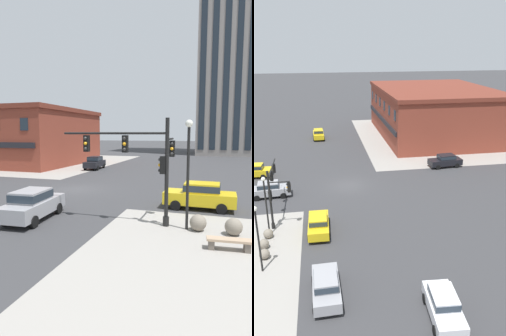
% 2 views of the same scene
% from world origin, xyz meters
% --- Properties ---
extents(ground_plane, '(320.00, 320.00, 0.00)m').
position_xyz_m(ground_plane, '(0.00, 0.00, 0.00)').
color(ground_plane, '#38383A').
extents(sidewalk_far_corner, '(32.00, 32.00, 0.02)m').
position_xyz_m(sidewalk_far_corner, '(-20.00, 20.00, 0.00)').
color(sidewalk_far_corner, gray).
rests_on(sidewalk_far_corner, ground).
extents(traffic_signal_main, '(5.90, 2.09, 5.54)m').
position_xyz_m(traffic_signal_main, '(7.77, -7.39, 3.40)').
color(traffic_signal_main, black).
rests_on(traffic_signal_main, ground).
extents(bollard_sphere_curb_a, '(0.81, 0.81, 0.81)m').
position_xyz_m(bollard_sphere_curb_a, '(10.55, -7.85, 0.41)').
color(bollard_sphere_curb_a, gray).
rests_on(bollard_sphere_curb_a, ground).
extents(bollard_sphere_curb_b, '(0.81, 0.81, 0.81)m').
position_xyz_m(bollard_sphere_curb_b, '(12.19, -8.00, 0.41)').
color(bollard_sphere_curb_b, gray).
rests_on(bollard_sphere_curb_b, ground).
extents(bollard_sphere_curb_c, '(0.81, 0.81, 0.81)m').
position_xyz_m(bollard_sphere_curb_c, '(13.71, -7.77, 0.41)').
color(bollard_sphere_curb_c, gray).
rests_on(bollard_sphere_curb_c, ground).
extents(street_lamp_corner_near, '(0.36, 0.36, 5.41)m').
position_xyz_m(street_lamp_corner_near, '(10.00, -7.82, 3.39)').
color(street_lamp_corner_near, black).
rests_on(street_lamp_corner_near, ground).
extents(street_lamp_mid_sidewalk, '(0.36, 0.36, 5.28)m').
position_xyz_m(street_lamp_mid_sidewalk, '(15.32, -7.74, 3.32)').
color(street_lamp_mid_sidewalk, black).
rests_on(street_lamp_mid_sidewalk, ground).
extents(car_main_northbound_near, '(4.52, 2.14, 1.68)m').
position_xyz_m(car_main_northbound_near, '(22.03, 3.82, 0.92)').
color(car_main_northbound_near, silver).
rests_on(car_main_northbound_near, ground).
extents(car_main_northbound_far, '(4.43, 1.96, 1.68)m').
position_xyz_m(car_main_northbound_far, '(18.97, -3.16, 0.92)').
color(car_main_northbound_far, '#99999E').
rests_on(car_main_northbound_far, ground).
extents(car_cross_eastbound, '(2.13, 4.52, 1.68)m').
position_xyz_m(car_cross_eastbound, '(1.68, -8.69, 0.92)').
color(car_cross_eastbound, '#99999E').
rests_on(car_cross_eastbound, ground).
extents(car_parked_curb, '(4.44, 1.97, 1.68)m').
position_xyz_m(car_parked_curb, '(-21.99, -3.13, 0.92)').
color(car_parked_curb, gold).
rests_on(car_parked_curb, ground).
extents(car_main_mid, '(4.43, 1.95, 1.68)m').
position_xyz_m(car_main_mid, '(10.39, -3.54, 0.92)').
color(car_main_mid, gold).
rests_on(car_main_mid, ground).
extents(car_cross_far, '(2.17, 4.53, 1.68)m').
position_xyz_m(car_cross_far, '(-4.31, 13.53, 0.92)').
color(car_cross_far, black).
rests_on(car_cross_far, ground).
extents(storefront_block_near_corner, '(25.41, 19.01, 8.39)m').
position_xyz_m(storefront_block_near_corner, '(-21.46, 17.28, 4.21)').
color(storefront_block_near_corner, brown).
rests_on(storefront_block_near_corner, ground).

